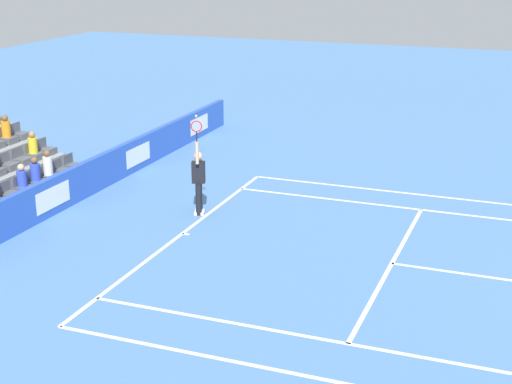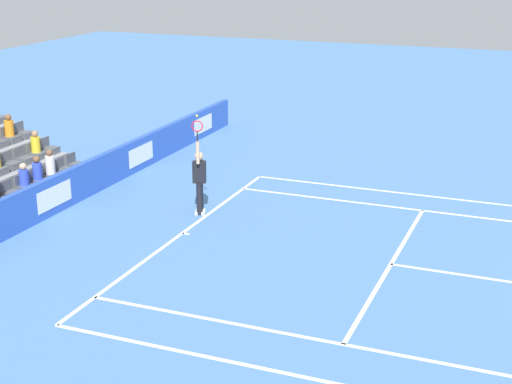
% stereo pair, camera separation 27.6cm
% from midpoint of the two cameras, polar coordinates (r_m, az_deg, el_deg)
% --- Properties ---
extents(line_baseline, '(10.97, 0.10, 0.01)m').
position_cam_midpoint_polar(line_baseline, '(20.31, -5.04, -3.02)').
color(line_baseline, white).
rests_on(line_baseline, ground).
extents(line_service, '(8.23, 0.10, 0.01)m').
position_cam_midpoint_polar(line_service, '(18.64, 10.29, -5.23)').
color(line_service, white).
rests_on(line_service, ground).
extents(line_singles_sideline_left, '(0.10, 11.89, 0.01)m').
position_cam_midpoint_polar(line_singles_sideline_left, '(14.93, 8.68, -11.31)').
color(line_singles_sideline_left, white).
rests_on(line_singles_sideline_left, ground).
extents(line_singles_sideline_right, '(0.10, 11.89, 0.01)m').
position_cam_midpoint_polar(line_singles_sideline_right, '(22.38, 13.62, -1.47)').
color(line_singles_sideline_right, white).
rests_on(line_singles_sideline_right, ground).
extents(line_doubles_sideline_right, '(0.10, 11.89, 0.01)m').
position_cam_midpoint_polar(line_doubles_sideline_right, '(23.67, 14.12, -0.44)').
color(line_doubles_sideline_right, white).
rests_on(line_doubles_sideline_right, ground).
extents(line_centre_mark, '(0.10, 0.20, 0.01)m').
position_cam_midpoint_polar(line_centre_mark, '(20.27, -4.79, -3.06)').
color(line_centre_mark, white).
rests_on(line_centre_mark, ground).
extents(sponsor_barrier, '(23.81, 0.22, 1.06)m').
position_cam_midpoint_polar(sponsor_barrier, '(22.17, -14.44, -0.28)').
color(sponsor_barrier, blue).
rests_on(sponsor_barrier, ground).
extents(tennis_player, '(0.54, 0.43, 2.85)m').
position_cam_midpoint_polar(tennis_player, '(21.44, -3.80, 0.94)').
color(tennis_player, black).
rests_on(tennis_player, ground).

